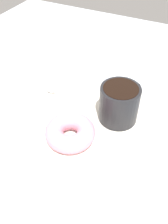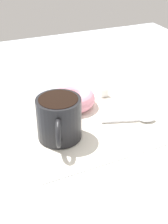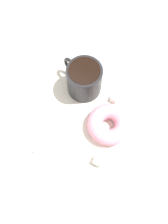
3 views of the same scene
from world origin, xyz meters
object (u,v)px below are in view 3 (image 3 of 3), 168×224
(spoon, at_px, (43,143))
(sugar_cube, at_px, (114,98))
(coffee_cup, at_px, (84,79))
(sugar_cube_extra, at_px, (98,161))
(donut, at_px, (109,124))

(spoon, bearing_deg, sugar_cube, -27.83)
(coffee_cup, bearing_deg, spoon, 176.09)
(coffee_cup, bearing_deg, sugar_cube_extra, -141.49)
(donut, relative_size, sugar_cube_extra, 5.30)
(coffee_cup, xyz_separation_m, sugar_cube, (0.01, -0.09, -0.04))
(donut, height_order, spoon, donut)
(spoon, relative_size, sugar_cube, 6.88)
(donut, bearing_deg, sugar_cube_extra, -168.24)
(donut, distance_m, sugar_cube_extra, 0.09)
(coffee_cup, bearing_deg, donut, -122.58)
(donut, height_order, sugar_cube, donut)
(donut, xyz_separation_m, spoon, (-0.11, 0.12, -0.02))
(donut, height_order, sugar_cube_extra, donut)
(coffee_cup, relative_size, sugar_cube, 6.93)
(coffee_cup, relative_size, sugar_cube_extra, 5.92)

